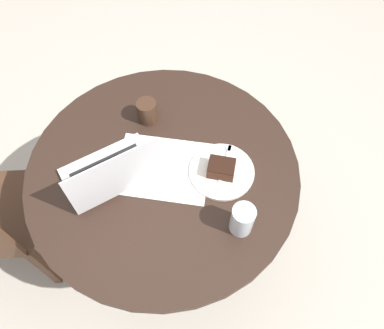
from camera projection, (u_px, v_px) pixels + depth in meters
name	position (u px, v px, depth m)	size (l,w,h in m)	color
ground_plane	(172.00, 239.00, 2.06)	(12.00, 12.00, 0.00)	#B7AD9E
dining_table	(165.00, 186.00, 1.54)	(1.04, 1.04, 0.76)	black
paper_document	(163.00, 167.00, 1.41)	(0.43, 0.39, 0.00)	white
plate	(222.00, 171.00, 1.40)	(0.24, 0.24, 0.01)	silver
cake_slice	(221.00, 168.00, 1.37)	(0.12, 0.11, 0.05)	#472619
fork	(226.00, 159.00, 1.42)	(0.10, 0.16, 0.00)	silver
coffee_glass	(147.00, 111.00, 1.50)	(0.08, 0.08, 0.10)	#3D2619
water_glass	(242.00, 220.00, 1.24)	(0.08, 0.08, 0.13)	silver
laptop	(112.00, 173.00, 1.35)	(0.38, 0.30, 0.24)	silver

